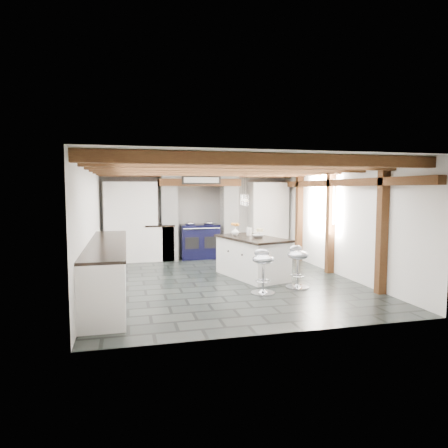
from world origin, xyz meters
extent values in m
plane|color=black|center=(0.00, 0.00, 0.00)|extent=(6.00, 6.00, 0.00)
plane|color=white|center=(0.00, 3.00, 1.15)|extent=(5.00, 0.00, 5.00)
plane|color=white|center=(-2.50, 0.00, 1.15)|extent=(0.00, 6.00, 6.00)
plane|color=white|center=(2.50, 0.00, 1.15)|extent=(0.00, 6.00, 6.00)
plane|color=white|center=(0.00, 0.00, 2.30)|extent=(6.00, 6.00, 0.00)
cube|color=silver|center=(-0.80, 2.70, 0.95)|extent=(0.40, 0.60, 1.90)
cube|color=silver|center=(0.80, 2.70, 0.95)|extent=(0.40, 0.60, 1.90)
cube|color=brown|center=(0.00, 2.70, 1.99)|extent=(2.10, 0.65, 0.18)
cube|color=silver|center=(0.00, 2.70, 2.15)|extent=(2.00, 0.60, 0.31)
cube|color=black|center=(0.00, 2.38, 2.05)|extent=(1.00, 0.03, 0.22)
cube|color=silver|center=(0.00, 2.36, 2.05)|extent=(0.90, 0.01, 0.14)
cube|color=white|center=(-1.75, 2.70, 1.00)|extent=(1.30, 0.58, 2.00)
cube|color=white|center=(1.90, 2.70, 1.00)|extent=(1.00, 0.58, 2.00)
cube|color=white|center=(-2.20, -0.60, 0.44)|extent=(0.60, 3.80, 0.88)
cube|color=black|center=(-2.20, -0.60, 0.90)|extent=(0.64, 3.80, 0.04)
cube|color=white|center=(-1.05, 2.70, 0.44)|extent=(0.70, 0.60, 0.88)
cube|color=black|center=(-1.05, 2.70, 0.90)|extent=(0.74, 0.64, 0.04)
cube|color=brown|center=(2.42, 0.00, 1.95)|extent=(0.15, 5.80, 0.14)
plane|color=white|center=(2.48, 0.60, 1.55)|extent=(0.00, 0.90, 0.90)
cube|color=brown|center=(0.00, -2.60, 2.21)|extent=(5.00, 0.16, 0.16)
cube|color=brown|center=(0.00, -1.73, 2.21)|extent=(5.00, 0.16, 0.16)
cube|color=brown|center=(0.00, -0.87, 2.21)|extent=(5.00, 0.16, 0.16)
cube|color=brown|center=(0.00, 0.00, 2.21)|extent=(5.00, 0.16, 0.16)
cube|color=brown|center=(0.00, 0.87, 2.21)|extent=(5.00, 0.16, 0.16)
cube|color=brown|center=(0.00, 1.73, 2.21)|extent=(5.00, 0.16, 0.16)
cube|color=brown|center=(0.00, 2.60, 2.21)|extent=(5.00, 0.16, 0.16)
cube|color=brown|center=(2.42, -1.60, 1.15)|extent=(0.15, 0.15, 2.30)
cube|color=brown|center=(2.42, 0.20, 1.15)|extent=(0.15, 0.15, 2.30)
cube|color=brown|center=(2.42, 1.80, 1.15)|extent=(0.15, 0.15, 2.30)
cylinder|color=black|center=(0.45, -0.05, 1.93)|extent=(0.01, 0.01, 0.56)
cylinder|color=white|center=(0.45, -0.05, 1.60)|extent=(0.09, 0.09, 0.22)
cylinder|color=black|center=(0.50, 0.25, 1.93)|extent=(0.01, 0.01, 0.56)
cylinder|color=white|center=(0.50, 0.25, 1.60)|extent=(0.09, 0.09, 0.22)
cylinder|color=black|center=(0.55, 0.55, 1.93)|extent=(0.01, 0.01, 0.56)
cylinder|color=white|center=(0.55, 0.55, 1.60)|extent=(0.09, 0.09, 0.22)
cube|color=black|center=(0.00, 2.68, 0.45)|extent=(1.00, 0.60, 0.90)
ellipsoid|color=silver|center=(-0.25, 2.68, 0.93)|extent=(0.28, 0.28, 0.11)
ellipsoid|color=silver|center=(0.25, 2.68, 0.93)|extent=(0.28, 0.28, 0.11)
cylinder|color=silver|center=(0.00, 2.36, 0.82)|extent=(0.95, 0.03, 0.03)
cube|color=black|center=(-0.25, 2.38, 0.45)|extent=(0.35, 0.02, 0.30)
cube|color=black|center=(0.25, 2.38, 0.45)|extent=(0.35, 0.02, 0.30)
cube|color=white|center=(0.65, 0.20, 0.39)|extent=(1.22, 1.77, 0.79)
cube|color=black|center=(0.65, 0.20, 0.81)|extent=(1.31, 1.86, 0.04)
imported|color=white|center=(0.40, 0.60, 0.92)|extent=(0.20, 0.20, 0.17)
ellipsoid|color=orange|center=(0.40, 0.60, 1.06)|extent=(0.18, 0.18, 0.11)
cylinder|color=white|center=(0.69, 0.54, 0.91)|extent=(0.11, 0.11, 0.16)
imported|color=white|center=(0.76, 0.14, 0.86)|extent=(0.29, 0.29, 0.06)
cylinder|color=white|center=(0.85, 0.31, 0.88)|extent=(0.04, 0.04, 0.09)
cylinder|color=white|center=(0.85, 0.31, 0.93)|extent=(0.20, 0.20, 0.01)
cylinder|color=tan|center=(0.85, 0.31, 0.97)|extent=(0.15, 0.15, 0.06)
cylinder|color=silver|center=(1.18, -0.89, 0.01)|extent=(0.42, 0.42, 0.03)
cone|color=silver|center=(1.18, -0.89, 0.06)|extent=(0.19, 0.19, 0.08)
cylinder|color=silver|center=(1.18, -0.89, 0.32)|extent=(0.05, 0.05, 0.53)
torus|color=silver|center=(1.18, -0.89, 0.23)|extent=(0.27, 0.27, 0.02)
ellipsoid|color=#9A9EA8|center=(1.18, -0.89, 0.62)|extent=(0.46, 0.46, 0.17)
ellipsoid|color=#9A9EA8|center=(1.16, -0.80, 0.71)|extent=(0.29, 0.16, 0.15)
cylinder|color=silver|center=(0.42, -1.12, 0.01)|extent=(0.42, 0.42, 0.03)
cone|color=silver|center=(0.42, -1.12, 0.06)|extent=(0.19, 0.19, 0.08)
cylinder|color=silver|center=(0.42, -1.12, 0.31)|extent=(0.05, 0.05, 0.52)
torus|color=silver|center=(0.42, -1.12, 0.23)|extent=(0.27, 0.27, 0.02)
ellipsoid|color=#9A9EA8|center=(0.42, -1.12, 0.61)|extent=(0.50, 0.50, 0.17)
ellipsoid|color=#9A9EA8|center=(0.46, -1.04, 0.71)|extent=(0.29, 0.20, 0.15)
camera|label=1|loc=(-1.87, -7.59, 1.82)|focal=32.00mm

